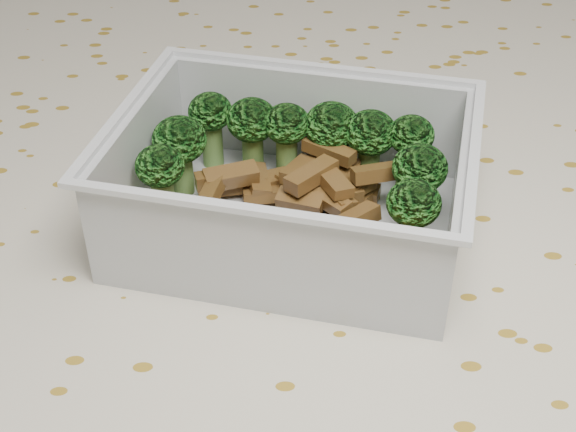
{
  "coord_description": "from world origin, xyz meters",
  "views": [
    {
      "loc": [
        -0.01,
        -0.33,
        1.04
      ],
      "look_at": [
        -0.01,
        0.0,
        0.78
      ],
      "focal_mm": 50.0,
      "sensor_mm": 36.0,
      "label": 1
    }
  ],
  "objects": [
    {
      "name": "broccoli_florets",
      "position": [
        0.0,
        0.05,
        0.79
      ],
      "size": [
        0.17,
        0.12,
        0.05
      ],
      "color": "#608C3F",
      "rests_on": "lunch_container"
    },
    {
      "name": "tablecloth",
      "position": [
        0.0,
        0.0,
        0.72
      ],
      "size": [
        1.46,
        0.96,
        0.19
      ],
      "color": "beige",
      "rests_on": "dining_table"
    },
    {
      "name": "lunch_container",
      "position": [
        -0.0,
        0.02,
        0.78
      ],
      "size": [
        0.22,
        0.19,
        0.07
      ],
      "color": "silver",
      "rests_on": "tablecloth"
    },
    {
      "name": "dining_table",
      "position": [
        0.0,
        0.0,
        0.67
      ],
      "size": [
        1.4,
        0.9,
        0.75
      ],
      "color": "brown",
      "rests_on": "ground"
    },
    {
      "name": "meat_pile",
      "position": [
        0.01,
        0.04,
        0.77
      ],
      "size": [
        0.12,
        0.08,
        0.03
      ],
      "color": "brown",
      "rests_on": "lunch_container"
    },
    {
      "name": "sausage",
      "position": [
        -0.01,
        -0.02,
        0.78
      ],
      "size": [
        0.17,
        0.05,
        0.02
      ],
      "color": "#AD4F26",
      "rests_on": "lunch_container"
    }
  ]
}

